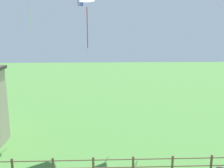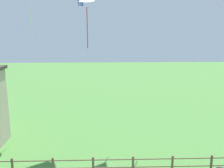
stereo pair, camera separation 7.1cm
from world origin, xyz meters
The scene contains 2 objects.
wooden_fence centered at (0.00, 5.48, 0.72)m, with size 21.43×0.14×1.27m.
kite_white_delta centered at (-1.46, 6.89, 10.08)m, with size 0.99×0.98×2.86m.
Camera 1 is at (-0.57, -7.96, 8.55)m, focal length 40.00 mm.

